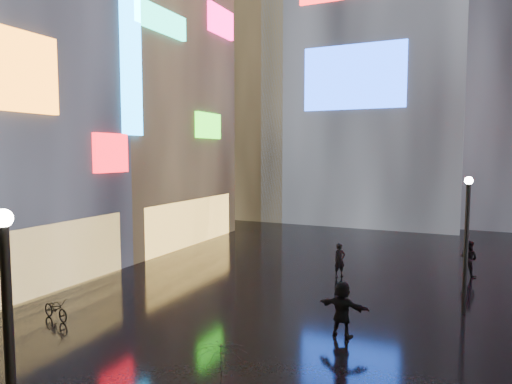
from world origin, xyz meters
The scene contains 10 objects.
ground centered at (0.00, 20.00, 0.00)m, with size 140.00×140.00×0.00m, color black.
building_left_far centered at (-15.98, 26.00, 10.98)m, with size 10.28×12.00×22.00m.
tower_flank_left centered at (-14.00, 42.00, 13.00)m, with size 10.00×10.00×26.00m, color black.
lamp_near centered at (-1.36, 5.45, 2.94)m, with size 0.30×0.30×5.20m.
lamp_far centered at (5.34, 19.20, 2.94)m, with size 0.30×0.30×5.20m.
pedestrian_5 centered at (1.67, 15.18, 0.93)m, with size 1.73×0.55×1.86m, color black.
pedestrian_6 centered at (-0.24, 22.38, 0.82)m, with size 0.60×0.39×1.64m, color black.
pedestrian_7 centered at (5.52, 25.14, 0.88)m, with size 0.86×0.67×1.76m, color black.
umbrella_2 centered at (1.29, 7.65, 2.20)m, with size 0.95×0.97×0.87m, color black.
bicycle centered at (-8.19, 12.33, 0.40)m, with size 0.53×1.53×0.80m, color black.
Camera 1 is at (5.20, 0.68, 6.08)m, focal length 32.00 mm.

